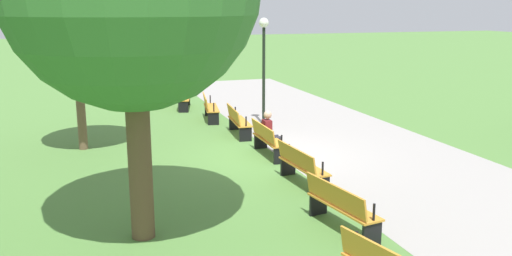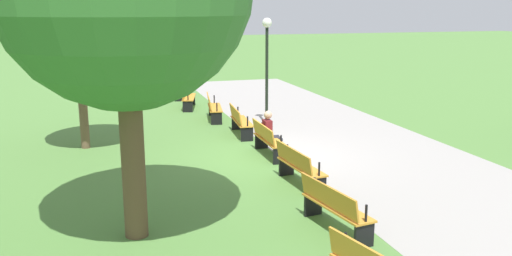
% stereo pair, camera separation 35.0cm
% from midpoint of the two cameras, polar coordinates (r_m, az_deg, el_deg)
% --- Properties ---
extents(ground_plane, '(120.00, 120.00, 0.00)m').
position_cam_midpoint_polar(ground_plane, '(14.40, 0.82, -2.99)').
color(ground_plane, '#54843D').
extents(path_paving, '(29.55, 5.11, 0.01)m').
position_cam_midpoint_polar(path_paving, '(15.49, 10.49, -2.05)').
color(path_paving, '#A39E99').
rests_on(path_paving, ground).
extents(bench_0, '(1.77, 0.87, 0.89)m').
position_cam_midpoint_polar(bench_0, '(21.14, -8.35, 3.31)').
color(bench_0, orange).
rests_on(bench_0, ground).
extents(bench_1, '(1.76, 0.74, 0.89)m').
position_cam_midpoint_polar(bench_1, '(18.86, -5.53, 2.23)').
color(bench_1, orange).
rests_on(bench_1, ground).
extents(bench_2, '(1.74, 0.61, 0.89)m').
position_cam_midpoint_polar(bench_2, '(16.57, -2.57, 0.79)').
color(bench_2, orange).
rests_on(bench_2, ground).
extents(bench_3, '(1.71, 0.47, 0.89)m').
position_cam_midpoint_polar(bench_3, '(14.26, 0.57, -1.20)').
color(bench_3, orange).
rests_on(bench_3, ground).
extents(bench_4, '(1.74, 0.61, 0.89)m').
position_cam_midpoint_polar(bench_4, '(11.96, 4.02, -4.01)').
color(bench_4, orange).
rests_on(bench_4, ground).
extents(bench_5, '(1.76, 0.74, 0.89)m').
position_cam_midpoint_polar(bench_5, '(9.70, 8.01, -8.22)').
color(bench_5, orange).
rests_on(bench_5, ground).
extents(person_seated, '(0.32, 0.52, 1.20)m').
position_cam_midpoint_polar(person_seated, '(14.46, 0.84, -0.33)').
color(person_seated, maroon).
rests_on(person_seated, ground).
extents(tree_2, '(2.89, 2.89, 4.78)m').
position_cam_midpoint_polar(tree_2, '(15.42, -19.44, 9.87)').
color(tree_2, brown).
rests_on(tree_2, ground).
extents(lamp_post, '(0.32, 0.32, 3.58)m').
position_cam_midpoint_polar(lamp_post, '(17.82, 0.27, 8.35)').
color(lamp_post, black).
rests_on(lamp_post, ground).
extents(trash_bin, '(0.41, 0.41, 0.83)m').
position_cam_midpoint_polar(trash_bin, '(22.95, -9.37, 3.88)').
color(trash_bin, black).
rests_on(trash_bin, ground).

